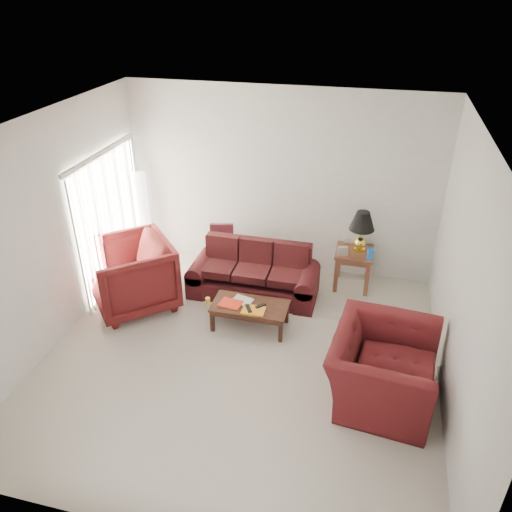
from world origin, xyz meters
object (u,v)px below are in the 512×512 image
(sofa, at_px, (253,272))
(armchair_left, at_px, (131,275))
(end_table, at_px, (353,268))
(coffee_table, at_px, (250,316))
(floor_lamp, at_px, (144,216))
(armchair_right, at_px, (383,368))

(sofa, distance_m, armchair_left, 1.82)
(end_table, xyz_separation_m, coffee_table, (-1.31, -1.44, -0.13))
(floor_lamp, bearing_deg, armchair_left, -72.63)
(end_table, distance_m, armchair_right, 2.43)
(floor_lamp, distance_m, armchair_left, 1.54)
(sofa, distance_m, floor_lamp, 2.28)
(floor_lamp, height_order, armchair_left, floor_lamp)
(end_table, distance_m, coffee_table, 1.96)
(armchair_left, distance_m, coffee_table, 1.87)
(sofa, height_order, floor_lamp, floor_lamp)
(coffee_table, bearing_deg, end_table, 69.50)
(armchair_left, bearing_deg, end_table, 71.57)
(sofa, bearing_deg, armchair_right, -40.64)
(end_table, bearing_deg, armchair_right, -77.88)
(end_table, distance_m, floor_lamp, 3.63)
(armchair_right, distance_m, coffee_table, 2.06)
(armchair_right, bearing_deg, sofa, 54.92)
(armchair_left, bearing_deg, floor_lamp, 155.88)
(floor_lamp, xyz_separation_m, coffee_table, (2.28, -1.55, -0.60))
(end_table, bearing_deg, sofa, -156.94)
(floor_lamp, relative_size, armchair_left, 1.36)
(end_table, xyz_separation_m, floor_lamp, (-3.60, 0.11, 0.47))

